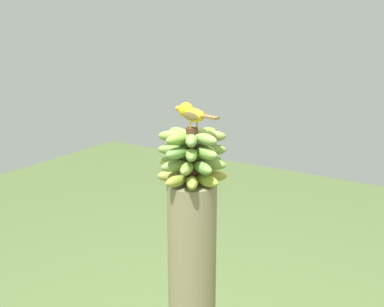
{
  "coord_description": "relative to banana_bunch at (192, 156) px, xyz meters",
  "views": [
    {
      "loc": [
        -0.95,
        1.51,
        1.79
      ],
      "look_at": [
        0.0,
        0.0,
        1.31
      ],
      "focal_mm": 45.43,
      "sensor_mm": 36.0,
      "label": 1
    }
  ],
  "objects": [
    {
      "name": "perched_bird",
      "position": [
        0.01,
        -0.01,
        0.17
      ],
      "size": [
        0.21,
        0.08,
        0.09
      ],
      "color": "#C68933",
      "rests_on": "banana_bunch"
    },
    {
      "name": "banana_bunch",
      "position": [
        0.0,
        0.0,
        0.0
      ],
      "size": [
        0.27,
        0.27,
        0.22
      ],
      "color": "#4C2D1E",
      "rests_on": "banana_tree"
    }
  ]
}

